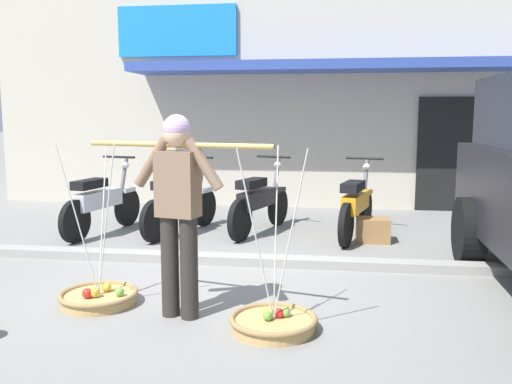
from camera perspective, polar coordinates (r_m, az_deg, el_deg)
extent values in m
plane|color=gray|center=(5.67, -4.72, -9.31)|extent=(90.00, 90.00, 0.00)
cube|color=gray|center=(6.31, -3.31, -7.01)|extent=(20.00, 0.24, 0.10)
cylinder|color=#2D2823|center=(4.69, -8.96, -7.64)|extent=(0.15, 0.15, 0.86)
cylinder|color=#2D2823|center=(4.60, -7.01, -7.90)|extent=(0.15, 0.15, 0.86)
cube|color=#84664C|center=(4.50, -8.17, 0.83)|extent=(0.38, 0.27, 0.54)
sphere|color=#E0B78E|center=(4.47, -8.27, 5.99)|extent=(0.21, 0.21, 0.21)
sphere|color=#D1A8CC|center=(4.47, -8.29, 6.63)|extent=(0.22, 0.22, 0.22)
cylinder|color=#84664C|center=(4.61, -10.82, 3.06)|extent=(0.35, 0.16, 0.43)
cylinder|color=#84664C|center=(4.37, -5.47, 2.90)|extent=(0.35, 0.16, 0.43)
cylinder|color=tan|center=(4.47, -8.25, 4.90)|extent=(1.63, 0.42, 0.04)
cylinder|color=tan|center=(5.20, -16.10, -10.71)|extent=(0.66, 0.66, 0.09)
torus|color=olive|center=(5.18, -16.12, -10.19)|extent=(0.70, 0.70, 0.05)
sphere|color=gold|center=(5.10, -16.50, -10.03)|extent=(0.09, 0.09, 0.09)
sphere|color=red|center=(5.10, -17.22, -10.07)|extent=(0.09, 0.09, 0.09)
sphere|color=gold|center=(5.23, -15.35, -9.54)|extent=(0.09, 0.09, 0.09)
sphere|color=#73B344|center=(5.08, -14.07, -10.10)|extent=(0.08, 0.08, 0.08)
cylinder|color=silver|center=(5.15, -15.73, -2.53)|extent=(0.01, 0.31, 1.36)
cylinder|color=silver|center=(5.01, -18.14, -2.94)|extent=(0.27, 0.16, 1.36)
cylinder|color=silver|center=(4.90, -15.39, -3.06)|extent=(0.27, 0.16, 1.36)
cylinder|color=tan|center=(4.44, 1.82, -13.71)|extent=(0.66, 0.66, 0.09)
torus|color=olive|center=(4.42, 1.83, -13.11)|extent=(0.70, 0.70, 0.05)
sphere|color=#68A03D|center=(4.38, 1.22, -12.83)|extent=(0.08, 0.08, 0.08)
sphere|color=red|center=(4.45, 2.45, -12.51)|extent=(0.08, 0.08, 0.08)
sphere|color=#77B846|center=(4.46, 3.08, -12.38)|extent=(0.08, 0.08, 0.08)
sphere|color=gold|center=(4.42, 1.25, -12.58)|extent=(0.09, 0.09, 0.09)
cylinder|color=silver|center=(4.37, 2.08, -4.11)|extent=(0.01, 0.31, 1.36)
cylinder|color=silver|center=(4.16, -0.04, -4.71)|extent=(0.27, 0.16, 1.36)
cylinder|color=silver|center=(4.14, 3.56, -4.81)|extent=(0.27, 0.16, 1.36)
cylinder|color=black|center=(8.61, -13.29, -1.51)|extent=(0.20, 0.58, 0.58)
cylinder|color=black|center=(7.62, -18.38, -2.94)|extent=(0.20, 0.58, 0.58)
cube|color=silver|center=(8.58, -13.35, 0.21)|extent=(0.19, 0.30, 0.06)
cube|color=silver|center=(8.00, -16.15, -0.75)|extent=(0.38, 0.92, 0.24)
cube|color=black|center=(7.82, -17.00, 0.81)|extent=(0.33, 0.59, 0.12)
cylinder|color=slate|center=(8.48, -13.74, 0.99)|extent=(0.12, 0.30, 0.76)
cylinder|color=black|center=(8.37, -14.14, 3.57)|extent=(0.54, 0.15, 0.04)
sphere|color=silver|center=(8.52, -13.50, 2.72)|extent=(0.11, 0.11, 0.11)
cylinder|color=black|center=(8.38, -5.44, -1.59)|extent=(0.26, 0.58, 0.58)
cylinder|color=black|center=(7.38, -10.51, -3.02)|extent=(0.26, 0.58, 0.58)
cube|color=silver|center=(8.34, -5.46, 0.18)|extent=(0.22, 0.31, 0.06)
cube|color=silver|center=(7.75, -8.25, -0.77)|extent=(0.47, 0.92, 0.24)
cube|color=black|center=(7.58, -9.06, 0.83)|extent=(0.38, 0.60, 0.12)
cylinder|color=slate|center=(8.24, -5.84, 0.98)|extent=(0.15, 0.30, 0.76)
cylinder|color=black|center=(8.14, -6.18, 3.65)|extent=(0.52, 0.20, 0.04)
sphere|color=silver|center=(8.28, -5.57, 2.76)|extent=(0.11, 0.11, 0.11)
cylinder|color=black|center=(8.42, 2.32, -1.52)|extent=(0.26, 0.58, 0.58)
cylinder|color=black|center=(7.32, -1.67, -2.96)|extent=(0.26, 0.58, 0.58)
cube|color=black|center=(8.38, 2.33, 0.24)|extent=(0.22, 0.31, 0.06)
cube|color=black|center=(7.74, 0.14, -0.71)|extent=(0.47, 0.92, 0.24)
cube|color=black|center=(7.55, -0.47, 0.91)|extent=(0.39, 0.60, 0.12)
cylinder|color=slate|center=(8.27, 2.05, 1.04)|extent=(0.15, 0.30, 0.76)
cylinder|color=black|center=(8.16, 1.83, 3.70)|extent=(0.52, 0.20, 0.04)
sphere|color=silver|center=(8.32, 2.29, 2.81)|extent=(0.11, 0.11, 0.11)
cylinder|color=black|center=(8.28, 11.38, -1.83)|extent=(0.22, 0.58, 0.58)
cylinder|color=black|center=(7.09, 9.39, -3.44)|extent=(0.22, 0.58, 0.58)
cube|color=orange|center=(8.24, 11.43, -0.04)|extent=(0.21, 0.31, 0.06)
cube|color=orange|center=(7.55, 10.35, -1.06)|extent=(0.42, 0.92, 0.24)
cube|color=black|center=(7.34, 10.09, 0.58)|extent=(0.35, 0.60, 0.12)
cylinder|color=slate|center=(8.13, 11.32, 0.77)|extent=(0.13, 0.30, 0.76)
cylinder|color=black|center=(8.01, 11.28, 3.47)|extent=(0.53, 0.17, 0.04)
sphere|color=silver|center=(8.18, 11.48, 2.57)|extent=(0.11, 0.11, 0.11)
cylinder|color=black|center=(6.71, 21.36, -3.75)|extent=(0.28, 0.77, 0.76)
cube|color=beige|center=(12.47, 8.50, 9.86)|extent=(13.00, 5.00, 4.20)
cube|color=#334CA3|center=(9.49, 8.65, 12.87)|extent=(7.15, 1.00, 0.16)
cube|color=#1E84D1|center=(10.43, -8.27, 16.31)|extent=(2.20, 0.08, 0.90)
cube|color=black|center=(10.16, 19.53, 3.71)|extent=(1.10, 0.06, 2.00)
cube|color=olive|center=(7.50, 12.11, -3.90)|extent=(0.44, 0.36, 0.32)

